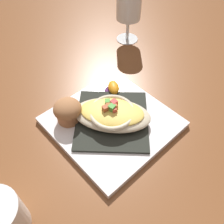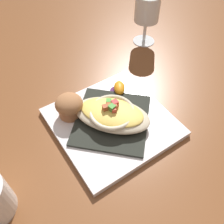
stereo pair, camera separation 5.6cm
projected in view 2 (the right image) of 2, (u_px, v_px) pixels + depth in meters
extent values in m
plane|color=brown|center=(112.00, 124.00, 0.59)|extent=(2.60, 2.60, 0.00)
cube|color=white|center=(112.00, 122.00, 0.59)|extent=(0.28, 0.28, 0.01)
cube|color=#272A24|center=(112.00, 119.00, 0.58)|extent=(0.25, 0.25, 0.01)
ellipsoid|color=beige|center=(112.00, 115.00, 0.57)|extent=(0.21, 0.19, 0.03)
torus|color=beige|center=(112.00, 112.00, 0.56)|extent=(0.15, 0.15, 0.01)
ellipsoid|color=#EECD59|center=(112.00, 112.00, 0.56)|extent=(0.17, 0.15, 0.01)
cube|color=#CB4C3A|center=(113.00, 111.00, 0.55)|extent=(0.01, 0.01, 0.01)
cube|color=#AD5F27|center=(111.00, 106.00, 0.55)|extent=(0.02, 0.02, 0.01)
cube|color=green|center=(113.00, 108.00, 0.55)|extent=(0.02, 0.02, 0.01)
cube|color=#B85531|center=(110.00, 108.00, 0.55)|extent=(0.01, 0.01, 0.01)
cube|color=#CF3C39|center=(115.00, 103.00, 0.56)|extent=(0.01, 0.01, 0.01)
cube|color=#AD512E|center=(105.00, 108.00, 0.55)|extent=(0.01, 0.01, 0.01)
cube|color=#D74136|center=(114.00, 108.00, 0.55)|extent=(0.01, 0.01, 0.01)
cube|color=green|center=(109.00, 102.00, 0.56)|extent=(0.02, 0.02, 0.01)
cube|color=#B25E2D|center=(113.00, 106.00, 0.55)|extent=(0.02, 0.02, 0.01)
cube|color=#AA4F26|center=(110.00, 105.00, 0.56)|extent=(0.02, 0.02, 0.01)
cylinder|color=#A76840|center=(70.00, 110.00, 0.58)|extent=(0.06, 0.06, 0.03)
ellipsoid|color=#A26B42|center=(69.00, 104.00, 0.57)|extent=(0.07, 0.07, 0.04)
ellipsoid|color=#4C0F23|center=(68.00, 101.00, 0.56)|extent=(0.02, 0.02, 0.01)
ellipsoid|color=#4E2658|center=(117.00, 92.00, 0.64)|extent=(0.06, 0.05, 0.01)
ellipsoid|color=orange|center=(119.00, 88.00, 0.64)|extent=(0.06, 0.05, 0.02)
cylinder|color=white|center=(144.00, 41.00, 0.82)|extent=(0.07, 0.07, 0.00)
cylinder|color=white|center=(145.00, 31.00, 0.80)|extent=(0.01, 0.01, 0.07)
cylinder|color=white|center=(147.00, 8.00, 0.74)|extent=(0.08, 0.08, 0.08)
cylinder|color=silver|center=(147.00, 14.00, 0.75)|extent=(0.07, 0.07, 0.04)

